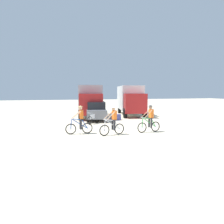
{
  "coord_description": "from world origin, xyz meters",
  "views": [
    {
      "loc": [
        -4.78,
        -11.36,
        2.66
      ],
      "look_at": [
        -0.29,
        3.91,
        1.1
      ],
      "focal_mm": 32.77,
      "sensor_mm": 36.0,
      "label": 1
    }
  ],
  "objects_px": {
    "box_truck_grey_hauler": "(90,99)",
    "supply_crate": "(116,117)",
    "box_truck_white_box": "(130,99)",
    "cyclist_orange_shirt": "(80,121)",
    "cyclist_near_camera": "(150,119)",
    "bicycle_spare": "(93,119)",
    "sedan_parked": "(96,111)",
    "cyclist_cowboy_hat": "(113,121)"
  },
  "relations": [
    {
      "from": "box_truck_grey_hauler",
      "to": "bicycle_spare",
      "type": "height_order",
      "value": "box_truck_grey_hauler"
    },
    {
      "from": "box_truck_grey_hauler",
      "to": "cyclist_near_camera",
      "type": "bearing_deg",
      "value": -77.08
    },
    {
      "from": "cyclist_orange_shirt",
      "to": "bicycle_spare",
      "type": "height_order",
      "value": "cyclist_orange_shirt"
    },
    {
      "from": "cyclist_orange_shirt",
      "to": "cyclist_cowboy_hat",
      "type": "bearing_deg",
      "value": -25.36
    },
    {
      "from": "box_truck_grey_hauler",
      "to": "cyclist_orange_shirt",
      "type": "relative_size",
      "value": 3.86
    },
    {
      "from": "cyclist_cowboy_hat",
      "to": "cyclist_near_camera",
      "type": "xyz_separation_m",
      "value": [
        2.6,
        0.17,
        0.0
      ]
    },
    {
      "from": "cyclist_cowboy_hat",
      "to": "cyclist_near_camera",
      "type": "height_order",
      "value": "same"
    },
    {
      "from": "box_truck_grey_hauler",
      "to": "sedan_parked",
      "type": "bearing_deg",
      "value": -89.79
    },
    {
      "from": "cyclist_near_camera",
      "to": "sedan_parked",
      "type": "bearing_deg",
      "value": 108.19
    },
    {
      "from": "cyclist_orange_shirt",
      "to": "cyclist_near_camera",
      "type": "bearing_deg",
      "value": -9.28
    },
    {
      "from": "cyclist_orange_shirt",
      "to": "cyclist_near_camera",
      "type": "distance_m",
      "value": 4.57
    },
    {
      "from": "box_truck_white_box",
      "to": "cyclist_near_camera",
      "type": "bearing_deg",
      "value": -104.41
    },
    {
      "from": "box_truck_white_box",
      "to": "supply_crate",
      "type": "xyz_separation_m",
      "value": [
        -2.94,
        -3.71,
        -1.6
      ]
    },
    {
      "from": "box_truck_white_box",
      "to": "cyclist_near_camera",
      "type": "xyz_separation_m",
      "value": [
        -2.56,
        -9.97,
        -1.03
      ]
    },
    {
      "from": "cyclist_orange_shirt",
      "to": "cyclist_cowboy_hat",
      "type": "height_order",
      "value": "same"
    },
    {
      "from": "supply_crate",
      "to": "sedan_parked",
      "type": "bearing_deg",
      "value": 165.83
    },
    {
      "from": "box_truck_grey_hauler",
      "to": "supply_crate",
      "type": "distance_m",
      "value": 4.2
    },
    {
      "from": "cyclist_cowboy_hat",
      "to": "cyclist_near_camera",
      "type": "bearing_deg",
      "value": 3.71
    },
    {
      "from": "cyclist_orange_shirt",
      "to": "cyclist_near_camera",
      "type": "height_order",
      "value": "same"
    },
    {
      "from": "cyclist_orange_shirt",
      "to": "cyclist_cowboy_hat",
      "type": "distance_m",
      "value": 2.12
    },
    {
      "from": "box_truck_grey_hauler",
      "to": "cyclist_cowboy_hat",
      "type": "distance_m",
      "value": 9.91
    },
    {
      "from": "sedan_parked",
      "to": "cyclist_near_camera",
      "type": "bearing_deg",
      "value": -71.81
    },
    {
      "from": "cyclist_orange_shirt",
      "to": "cyclist_cowboy_hat",
      "type": "xyz_separation_m",
      "value": [
        1.91,
        -0.91,
        0.0
      ]
    },
    {
      "from": "cyclist_cowboy_hat",
      "to": "sedan_parked",
      "type": "bearing_deg",
      "value": 86.73
    },
    {
      "from": "cyclist_cowboy_hat",
      "to": "cyclist_orange_shirt",
      "type": "bearing_deg",
      "value": 154.64
    },
    {
      "from": "bicycle_spare",
      "to": "supply_crate",
      "type": "distance_m",
      "value": 3.0
    },
    {
      "from": "cyclist_near_camera",
      "to": "supply_crate",
      "type": "relative_size",
      "value": 2.28
    },
    {
      "from": "sedan_parked",
      "to": "bicycle_spare",
      "type": "bearing_deg",
      "value": -107.62
    },
    {
      "from": "sedan_parked",
      "to": "bicycle_spare",
      "type": "relative_size",
      "value": 3.4
    },
    {
      "from": "box_truck_white_box",
      "to": "cyclist_near_camera",
      "type": "height_order",
      "value": "box_truck_white_box"
    },
    {
      "from": "sedan_parked",
      "to": "supply_crate",
      "type": "height_order",
      "value": "sedan_parked"
    },
    {
      "from": "cyclist_near_camera",
      "to": "box_truck_grey_hauler",
      "type": "bearing_deg",
      "value": 102.92
    },
    {
      "from": "box_truck_white_box",
      "to": "cyclist_orange_shirt",
      "type": "xyz_separation_m",
      "value": [
        -7.08,
        -9.23,
        -1.03
      ]
    },
    {
      "from": "box_truck_grey_hauler",
      "to": "box_truck_white_box",
      "type": "height_order",
      "value": "same"
    },
    {
      "from": "box_truck_grey_hauler",
      "to": "cyclist_cowboy_hat",
      "type": "relative_size",
      "value": 3.86
    },
    {
      "from": "supply_crate",
      "to": "cyclist_cowboy_hat",
      "type": "bearing_deg",
      "value": -109.05
    },
    {
      "from": "cyclist_near_camera",
      "to": "cyclist_orange_shirt",
      "type": "bearing_deg",
      "value": 170.72
    },
    {
      "from": "box_truck_white_box",
      "to": "bicycle_spare",
      "type": "bearing_deg",
      "value": -135.45
    },
    {
      "from": "box_truck_grey_hauler",
      "to": "supply_crate",
      "type": "bearing_deg",
      "value": -61.73
    },
    {
      "from": "box_truck_white_box",
      "to": "cyclist_orange_shirt",
      "type": "height_order",
      "value": "box_truck_white_box"
    },
    {
      "from": "sedan_parked",
      "to": "cyclist_orange_shirt",
      "type": "xyz_separation_m",
      "value": [
        -2.31,
        -5.98,
        -0.04
      ]
    },
    {
      "from": "box_truck_white_box",
      "to": "bicycle_spare",
      "type": "distance_m",
      "value": 7.78
    }
  ]
}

